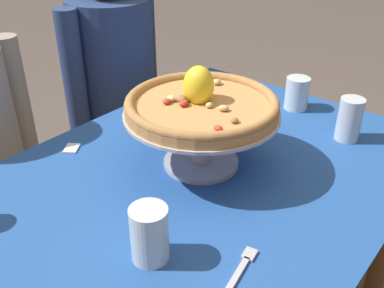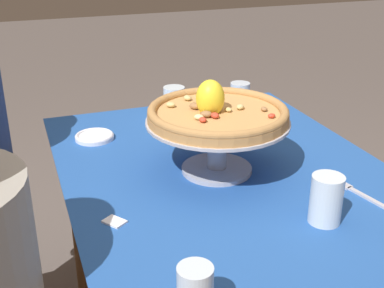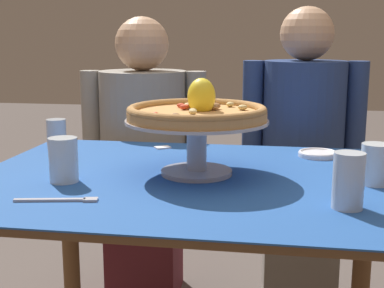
% 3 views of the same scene
% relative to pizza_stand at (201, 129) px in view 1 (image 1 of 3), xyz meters
% --- Properties ---
extents(dining_table, '(1.19, 0.89, 0.73)m').
position_rel_pizza_stand_xyz_m(dining_table, '(-0.01, -0.03, -0.21)').
color(dining_table, brown).
rests_on(dining_table, ground).
extents(pizza_stand, '(0.39, 0.39, 0.15)m').
position_rel_pizza_stand_xyz_m(pizza_stand, '(0.00, 0.00, 0.00)').
color(pizza_stand, '#B7B7C1').
rests_on(pizza_stand, dining_table).
extents(pizza, '(0.37, 0.37, 0.11)m').
position_rel_pizza_stand_xyz_m(pizza, '(0.00, 0.00, 0.07)').
color(pizza, tan).
rests_on(pizza, pizza_stand).
extents(water_glass_side_left, '(0.07, 0.07, 0.12)m').
position_rel_pizza_stand_xyz_m(water_glass_side_left, '(-0.33, -0.13, -0.05)').
color(water_glass_side_left, silver).
rests_on(water_glass_side_left, dining_table).
extents(water_glass_front_right, '(0.07, 0.07, 0.12)m').
position_rel_pizza_stand_xyz_m(water_glass_front_right, '(0.37, -0.24, -0.05)').
color(water_glass_front_right, silver).
rests_on(water_glass_front_right, dining_table).
extents(water_glass_side_right, '(0.08, 0.08, 0.10)m').
position_rel_pizza_stand_xyz_m(water_glass_side_right, '(0.46, -0.02, -0.05)').
color(water_glass_side_right, silver).
rests_on(water_glass_side_right, dining_table).
extents(side_plate, '(0.12, 0.12, 0.02)m').
position_rel_pizza_stand_xyz_m(side_plate, '(0.34, 0.28, -0.09)').
color(side_plate, white).
rests_on(side_plate, dining_table).
extents(dinner_fork, '(0.19, 0.05, 0.01)m').
position_rel_pizza_stand_xyz_m(dinner_fork, '(-0.27, -0.29, -0.10)').
color(dinner_fork, '#B7B7C1').
rests_on(dinner_fork, dining_table).
extents(sugar_packet, '(0.06, 0.06, 0.00)m').
position_rel_pizza_stand_xyz_m(sugar_packet, '(-0.17, 0.32, -0.10)').
color(sugar_packet, white).
rests_on(sugar_packet, dining_table).
extents(diner_right, '(0.47, 0.34, 1.21)m').
position_rel_pizza_stand_xyz_m(diner_right, '(0.31, 0.68, -0.26)').
color(diner_right, gray).
rests_on(diner_right, ground).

